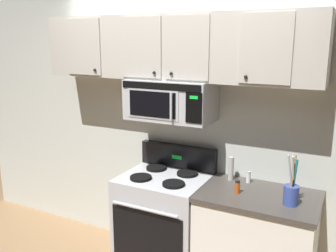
{
  "coord_description": "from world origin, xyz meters",
  "views": [
    {
      "loc": [
        1.44,
        -2.31,
        2.08
      ],
      "look_at": [
        0.0,
        0.49,
        1.35
      ],
      "focal_mm": 39.36,
      "sensor_mm": 36.0,
      "label": 1
    }
  ],
  "objects_px": {
    "stove_range": "(165,221)",
    "over_range_microwave": "(171,100)",
    "spice_jar": "(237,187)",
    "pepper_mill": "(231,169)",
    "salt_shaker": "(248,177)",
    "utensil_crock_blue": "(291,192)"
  },
  "relations": [
    {
      "from": "stove_range",
      "to": "over_range_microwave",
      "type": "relative_size",
      "value": 1.47
    },
    {
      "from": "stove_range",
      "to": "over_range_microwave",
      "type": "distance_m",
      "value": 1.11
    },
    {
      "from": "spice_jar",
      "to": "stove_range",
      "type": "bearing_deg",
      "value": 175.09
    },
    {
      "from": "stove_range",
      "to": "over_range_microwave",
      "type": "xyz_separation_m",
      "value": [
        -0.0,
        0.12,
        1.11
      ]
    },
    {
      "from": "stove_range",
      "to": "pepper_mill",
      "type": "bearing_deg",
      "value": 19.66
    },
    {
      "from": "spice_jar",
      "to": "over_range_microwave",
      "type": "bearing_deg",
      "value": 165.61
    },
    {
      "from": "salt_shaker",
      "to": "over_range_microwave",
      "type": "bearing_deg",
      "value": -173.24
    },
    {
      "from": "utensil_crock_blue",
      "to": "pepper_mill",
      "type": "height_order",
      "value": "utensil_crock_blue"
    },
    {
      "from": "over_range_microwave",
      "to": "spice_jar",
      "type": "height_order",
      "value": "over_range_microwave"
    },
    {
      "from": "utensil_crock_blue",
      "to": "over_range_microwave",
      "type": "bearing_deg",
      "value": 169.88
    },
    {
      "from": "utensil_crock_blue",
      "to": "stove_range",
      "type": "bearing_deg",
      "value": 175.89
    },
    {
      "from": "over_range_microwave",
      "to": "salt_shaker",
      "type": "bearing_deg",
      "value": 6.76
    },
    {
      "from": "utensil_crock_blue",
      "to": "pepper_mill",
      "type": "xyz_separation_m",
      "value": [
        -0.55,
        0.27,
        0.0
      ]
    },
    {
      "from": "over_range_microwave",
      "to": "pepper_mill",
      "type": "relative_size",
      "value": 3.66
    },
    {
      "from": "stove_range",
      "to": "over_range_microwave",
      "type": "bearing_deg",
      "value": 90.14
    },
    {
      "from": "salt_shaker",
      "to": "pepper_mill",
      "type": "height_order",
      "value": "pepper_mill"
    },
    {
      "from": "utensil_crock_blue",
      "to": "spice_jar",
      "type": "height_order",
      "value": "utensil_crock_blue"
    },
    {
      "from": "over_range_microwave",
      "to": "salt_shaker",
      "type": "distance_m",
      "value": 0.94
    },
    {
      "from": "utensil_crock_blue",
      "to": "spice_jar",
      "type": "distance_m",
      "value": 0.41
    },
    {
      "from": "pepper_mill",
      "to": "over_range_microwave",
      "type": "bearing_deg",
      "value": -171.8
    },
    {
      "from": "stove_range",
      "to": "spice_jar",
      "type": "xyz_separation_m",
      "value": [
        0.68,
        -0.06,
        0.49
      ]
    },
    {
      "from": "over_range_microwave",
      "to": "stove_range",
      "type": "bearing_deg",
      "value": -89.86
    }
  ]
}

